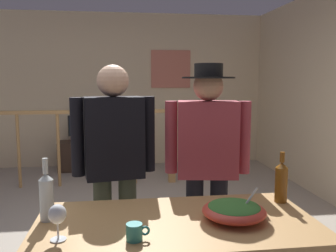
# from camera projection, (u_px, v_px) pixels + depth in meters

# --- Properties ---
(back_wall) EXTENTS (5.28, 0.10, 2.63)m
(back_wall) POSITION_uv_depth(u_px,v_px,m) (115.00, 90.00, 6.24)
(back_wall) COLOR beige
(back_wall) RESTS_ON ground_plane
(side_wall_right) EXTENTS (0.10, 5.04, 2.63)m
(side_wall_right) POSITION_uv_depth(u_px,v_px,m) (336.00, 95.00, 4.27)
(side_wall_right) COLOR beige
(side_wall_right) RESTS_ON ground_plane
(framed_picture) EXTENTS (0.69, 0.03, 0.65)m
(framed_picture) POSITION_uv_depth(u_px,v_px,m) (171.00, 69.00, 6.26)
(framed_picture) COLOR #C66E58
(stair_railing) EXTENTS (3.29, 0.10, 1.13)m
(stair_railing) POSITION_uv_depth(u_px,v_px,m) (94.00, 137.00, 5.04)
(stair_railing) COLOR #B2844C
(stair_railing) RESTS_ON ground_plane
(tv_console) EXTENTS (0.90, 0.40, 0.48)m
(tv_console) POSITION_uv_depth(u_px,v_px,m) (87.00, 155.00, 5.97)
(tv_console) COLOR #38281E
(tv_console) RESTS_ON ground_plane
(flat_screen_tv) EXTENTS (0.56, 0.12, 0.44)m
(flat_screen_tv) POSITION_uv_depth(u_px,v_px,m) (86.00, 126.00, 5.87)
(flat_screen_tv) COLOR black
(flat_screen_tv) RESTS_ON tv_console
(serving_table) EXTENTS (1.52, 0.77, 0.74)m
(serving_table) POSITION_uv_depth(u_px,v_px,m) (176.00, 233.00, 1.94)
(serving_table) COLOR #B2844C
(serving_table) RESTS_ON ground_plane
(salad_bowl) EXTENTS (0.35, 0.35, 0.18)m
(salad_bowl) POSITION_uv_depth(u_px,v_px,m) (234.00, 210.00, 1.95)
(salad_bowl) COLOR #CC3D2D
(salad_bowl) RESTS_ON serving_table
(wine_glass) EXTENTS (0.08, 0.08, 0.18)m
(wine_glass) POSITION_uv_depth(u_px,v_px,m) (57.00, 215.00, 1.68)
(wine_glass) COLOR silver
(wine_glass) RESTS_ON serving_table
(wine_bottle_clear) EXTENTS (0.08, 0.08, 0.34)m
(wine_bottle_clear) POSITION_uv_depth(u_px,v_px,m) (47.00, 196.00, 1.92)
(wine_bottle_clear) COLOR silver
(wine_bottle_clear) RESTS_ON serving_table
(wine_bottle_amber) EXTENTS (0.08, 0.08, 0.32)m
(wine_bottle_amber) POSITION_uv_depth(u_px,v_px,m) (281.00, 181.00, 2.21)
(wine_bottle_amber) COLOR brown
(wine_bottle_amber) RESTS_ON serving_table
(mug_teal) EXTENTS (0.11, 0.08, 0.08)m
(mug_teal) POSITION_uv_depth(u_px,v_px,m) (135.00, 232.00, 1.69)
(mug_teal) COLOR teal
(mug_teal) RESTS_ON serving_table
(person_standing_left) EXTENTS (0.59, 0.28, 1.60)m
(person_standing_left) POSITION_uv_depth(u_px,v_px,m) (114.00, 158.00, 2.54)
(person_standing_left) COLOR #2D3323
(person_standing_left) RESTS_ON ground_plane
(person_standing_right) EXTENTS (0.62, 0.38, 1.61)m
(person_standing_right) POSITION_uv_depth(u_px,v_px,m) (207.00, 153.00, 2.63)
(person_standing_right) COLOR black
(person_standing_right) RESTS_ON ground_plane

